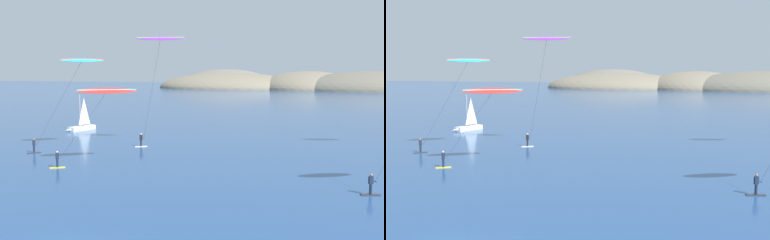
% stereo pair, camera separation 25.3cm
% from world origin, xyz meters
% --- Properties ---
extents(headland_island, '(140.48, 56.76, 18.95)m').
position_xyz_m(headland_island, '(-7.01, 212.89, 0.00)').
color(headland_island, '#7A705B').
rests_on(headland_island, ground).
extents(sailboat_near, '(2.72, 5.93, 5.70)m').
position_xyz_m(sailboat_near, '(-24.98, 45.71, 0.64)').
color(sailboat_near, white).
rests_on(sailboat_near, ground).
extents(kitesurfer_red, '(7.93, 5.33, 7.93)m').
position_xyz_m(kitesurfer_red, '(-8.74, 21.72, 7.06)').
color(kitesurfer_red, yellow).
rests_on(kitesurfer_red, ground).
extents(kitesurfer_purple, '(6.40, 2.30, 13.80)m').
position_xyz_m(kitesurfer_purple, '(-7.35, 34.08, 12.44)').
color(kitesurfer_purple, silver).
rests_on(kitesurfer_purple, ground).
extents(kitesurfer_cyan, '(7.82, 6.15, 11.06)m').
position_xyz_m(kitesurfer_cyan, '(-15.59, 29.03, 9.99)').
color(kitesurfer_cyan, '#2D2D33').
rests_on(kitesurfer_cyan, ground).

